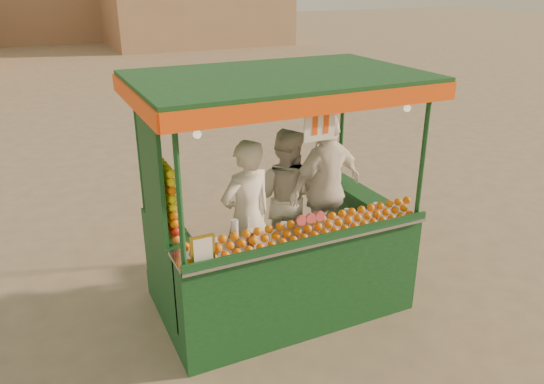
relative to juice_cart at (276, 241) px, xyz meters
name	(u,v)px	position (x,y,z in m)	size (l,w,h in m)	color
ground	(257,318)	(-0.28, -0.10, -0.83)	(90.00, 90.00, 0.00)	#6D5E4E
juice_cart	(276,241)	(0.00, 0.00, 0.00)	(2.82, 1.82, 2.56)	#0F391D
vendor_left	(247,218)	(-0.30, 0.08, 0.30)	(0.68, 0.53, 1.66)	white
vendor_middle	(285,196)	(0.35, 0.49, 0.26)	(0.98, 0.97, 1.60)	silver
vendor_right	(326,189)	(0.76, 0.29, 0.36)	(1.12, 0.67, 1.78)	white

